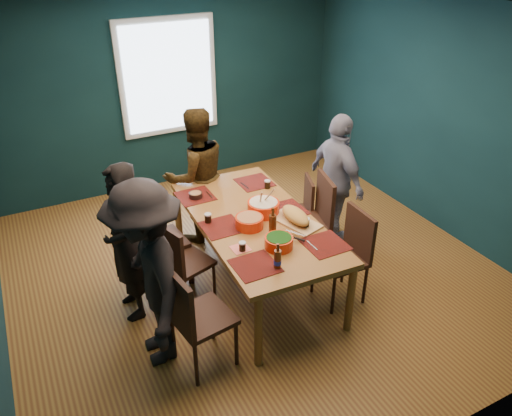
{
  "coord_description": "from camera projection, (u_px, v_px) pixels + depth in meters",
  "views": [
    {
      "loc": [
        -2.01,
        -4.02,
        3.34
      ],
      "look_at": [
        -0.07,
        -0.25,
        0.92
      ],
      "focal_mm": 35.0,
      "sensor_mm": 36.0,
      "label": 1
    }
  ],
  "objects": [
    {
      "name": "chair_left_near",
      "position": [
        192.0,
        313.0,
        4.04
      ],
      "size": [
        0.52,
        0.52,
        1.02
      ],
      "rotation": [
        0.0,
        0.0,
        0.15
      ],
      "color": "#321C10",
      "rests_on": "floor"
    },
    {
      "name": "napkin_b",
      "position": [
        240.0,
        248.0,
        4.45
      ],
      "size": [
        0.16,
        0.16,
        0.0
      ],
      "primitive_type": "cube",
      "rotation": [
        0.0,
        0.0,
        0.03
      ],
      "color": "#ED6D64",
      "rests_on": "dining_table"
    },
    {
      "name": "small_bowl",
      "position": [
        196.0,
        195.0,
        5.26
      ],
      "size": [
        0.14,
        0.14,
        0.06
      ],
      "color": "black",
      "rests_on": "dining_table"
    },
    {
      "name": "dining_table",
      "position": [
        255.0,
        225.0,
        4.94
      ],
      "size": [
        1.17,
        2.2,
        0.82
      ],
      "rotation": [
        0.0,
        0.0,
        -0.04
      ],
      "color": "#99642E",
      "rests_on": "floor"
    },
    {
      "name": "napkin_a",
      "position": [
        282.0,
        207.0,
        5.1
      ],
      "size": [
        0.18,
        0.18,
        0.0
      ],
      "primitive_type": "cube",
      "rotation": [
        0.0,
        0.0,
        -0.25
      ],
      "color": "#ED6D64",
      "rests_on": "dining_table"
    },
    {
      "name": "person_far_left",
      "position": [
        125.0,
        243.0,
        4.58
      ],
      "size": [
        0.38,
        0.57,
        1.57
      ],
      "primitive_type": "imported",
      "rotation": [
        0.0,
        0.0,
        4.71
      ],
      "color": "black",
      "rests_on": "floor"
    },
    {
      "name": "napkin_c",
      "position": [
        320.0,
        242.0,
        4.53
      ],
      "size": [
        0.22,
        0.22,
        0.0
      ],
      "primitive_type": "cube",
      "rotation": [
        0.0,
        0.0,
        0.53
      ],
      "color": "#ED6D64",
      "rests_on": "dining_table"
    },
    {
      "name": "person_right",
      "position": [
        337.0,
        180.0,
        5.71
      ],
      "size": [
        0.39,
        0.92,
        1.57
      ],
      "primitive_type": "imported",
      "rotation": [
        0.0,
        0.0,
        1.58
      ],
      "color": "white",
      "rests_on": "floor"
    },
    {
      "name": "bowl_herbs",
      "position": [
        279.0,
        242.0,
        4.44
      ],
      "size": [
        0.26,
        0.26,
        0.11
      ],
      "color": "red",
      "rests_on": "dining_table"
    },
    {
      "name": "beer_bottle_b",
      "position": [
        273.0,
        224.0,
        4.62
      ],
      "size": [
        0.07,
        0.07,
        0.27
      ],
      "color": "#451F0C",
      "rests_on": "dining_table"
    },
    {
      "name": "chair_right_far",
      "position": [
        301.0,
        206.0,
        5.79
      ],
      "size": [
        0.48,
        0.48,
        0.83
      ],
      "rotation": [
        0.0,
        0.0,
        -0.34
      ],
      "color": "#321C10",
      "rests_on": "floor"
    },
    {
      "name": "bowl_salad",
      "position": [
        249.0,
        222.0,
        4.74
      ],
      "size": [
        0.27,
        0.27,
        0.11
      ],
      "color": "red",
      "rests_on": "dining_table"
    },
    {
      "name": "cola_glass_d",
      "position": [
        208.0,
        218.0,
        4.81
      ],
      "size": [
        0.07,
        0.07,
        0.1
      ],
      "color": "black",
      "rests_on": "dining_table"
    },
    {
      "name": "chair_left_far",
      "position": [
        152.0,
        236.0,
        5.04
      ],
      "size": [
        0.5,
        0.5,
        1.02
      ],
      "rotation": [
        0.0,
        0.0,
        0.1
      ],
      "color": "#321C10",
      "rests_on": "floor"
    },
    {
      "name": "cutting_board",
      "position": [
        295.0,
        217.0,
        4.81
      ],
      "size": [
        0.39,
        0.65,
        0.14
      ],
      "rotation": [
        0.0,
        0.0,
        0.29
      ],
      "color": "tan",
      "rests_on": "dining_table"
    },
    {
      "name": "cola_glass_a",
      "position": [
        242.0,
        246.0,
        4.4
      ],
      "size": [
        0.06,
        0.06,
        0.09
      ],
      "color": "black",
      "rests_on": "dining_table"
    },
    {
      "name": "room",
      "position": [
        239.0,
        146.0,
        5.09
      ],
      "size": [
        5.01,
        5.01,
        2.71
      ],
      "color": "olive",
      "rests_on": "ground"
    },
    {
      "name": "beer_bottle_a",
      "position": [
        278.0,
        259.0,
        4.16
      ],
      "size": [
        0.07,
        0.07,
        0.24
      ],
      "color": "#451F0C",
      "rests_on": "dining_table"
    },
    {
      "name": "person_near_left",
      "position": [
        149.0,
        276.0,
        4.05
      ],
      "size": [
        0.7,
        1.14,
        1.7
      ],
      "primitive_type": "imported",
      "rotation": [
        0.0,
        0.0,
        4.65
      ],
      "color": "black",
      "rests_on": "floor"
    },
    {
      "name": "person_back",
      "position": [
        196.0,
        176.0,
        5.75
      ],
      "size": [
        0.82,
        0.65,
        1.62
      ],
      "primitive_type": "imported",
      "rotation": [
        0.0,
        0.0,
        3.19
      ],
      "color": "black",
      "rests_on": "floor"
    },
    {
      "name": "chair_right_mid",
      "position": [
        314.0,
        214.0,
        5.4
      ],
      "size": [
        0.57,
        0.57,
        1.03
      ],
      "rotation": [
        0.0,
        0.0,
        -0.25
      ],
      "color": "#321C10",
      "rests_on": "floor"
    },
    {
      "name": "cola_glass_b",
      "position": [
        306.0,
        222.0,
        4.73
      ],
      "size": [
        0.07,
        0.07,
        0.1
      ],
      "color": "black",
      "rests_on": "dining_table"
    },
    {
      "name": "bowl_dumpling",
      "position": [
        263.0,
        207.0,
        4.96
      ],
      "size": [
        0.32,
        0.32,
        0.3
      ],
      "color": "red",
      "rests_on": "dining_table"
    },
    {
      "name": "chair_right_near",
      "position": [
        349.0,
        249.0,
        4.89
      ],
      "size": [
        0.45,
        0.45,
        0.97
      ],
      "rotation": [
        0.0,
        0.0,
        -0.02
      ],
      "color": "#321C10",
      "rests_on": "floor"
    },
    {
      "name": "chair_left_mid",
      "position": [
        179.0,
        259.0,
        4.79
      ],
      "size": [
        0.53,
        0.53,
        0.93
      ],
      "rotation": [
        0.0,
        0.0,
        0.3
      ],
      "color": "#321C10",
      "rests_on": "floor"
    },
    {
      "name": "cola_glass_c",
      "position": [
        267.0,
        184.0,
        5.44
      ],
      "size": [
        0.07,
        0.07,
        0.09
      ],
      "color": "black",
      "rests_on": "dining_table"
    }
  ]
}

